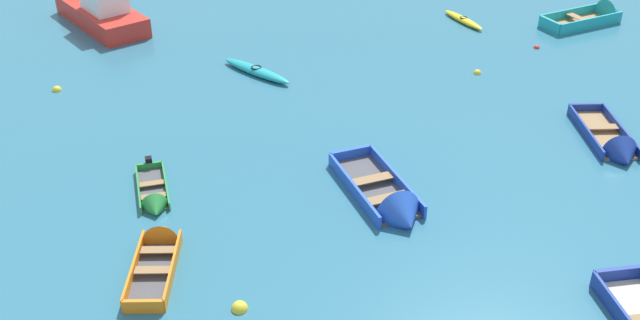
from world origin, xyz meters
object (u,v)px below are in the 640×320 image
at_px(kayak_turquoise_cluster_inner, 256,71).
at_px(rowboat_deep_blue_cluster_outer, 615,147).
at_px(rowboat_blue_midfield_right, 392,206).
at_px(rowboat_green_back_row_right, 154,199).
at_px(rowboat_orange_far_back, 159,250).
at_px(mooring_buoy_outer_edge, 477,73).
at_px(mooring_buoy_far_field, 536,48).
at_px(kayak_yellow_back_row_left, 463,20).
at_px(rowboat_turquoise_far_left, 597,16).
at_px(motor_launch_red_near_right, 97,7).
at_px(mooring_buoy_central, 240,309).
at_px(mooring_buoy_between_boats_right, 57,90).

distance_m(kayak_turquoise_cluster_inner, rowboat_deep_blue_cluster_outer, 14.60).
relative_size(rowboat_blue_midfield_right, rowboat_green_back_row_right, 1.53).
xyz_separation_m(rowboat_orange_far_back, mooring_buoy_outer_edge, (9.57, 13.76, -0.18)).
bearing_deg(mooring_buoy_far_field, rowboat_blue_midfield_right, -113.16).
distance_m(kayak_yellow_back_row_left, mooring_buoy_far_field, 4.36).
distance_m(rowboat_blue_midfield_right, mooring_buoy_outer_edge, 11.19).
bearing_deg(rowboat_turquoise_far_left, motor_launch_red_near_right, -171.97).
bearing_deg(mooring_buoy_central, mooring_buoy_far_field, 62.90).
distance_m(kayak_yellow_back_row_left, mooring_buoy_outer_edge, 6.13).
xyz_separation_m(rowboat_turquoise_far_left, mooring_buoy_far_field, (-3.39, -4.02, -0.25)).
relative_size(rowboat_turquoise_far_left, mooring_buoy_central, 10.38).
bearing_deg(mooring_buoy_between_boats_right, rowboat_blue_midfield_right, -25.62).
distance_m(kayak_yellow_back_row_left, rowboat_turquoise_far_left, 6.75).
xyz_separation_m(rowboat_blue_midfield_right, mooring_buoy_central, (-3.68, -4.90, -0.21)).
bearing_deg(kayak_turquoise_cluster_inner, mooring_buoy_central, -79.76).
xyz_separation_m(rowboat_deep_blue_cluster_outer, kayak_yellow_back_row_left, (-4.85, 12.19, -0.04)).
bearing_deg(kayak_turquoise_cluster_inner, rowboat_deep_blue_cluster_outer, -18.77).
height_order(rowboat_blue_midfield_right, mooring_buoy_outer_edge, rowboat_blue_midfield_right).
xyz_separation_m(rowboat_deep_blue_cluster_outer, rowboat_turquoise_far_left, (1.80, 13.32, 0.08)).
bearing_deg(motor_launch_red_near_right, mooring_buoy_between_boats_right, -79.98).
bearing_deg(mooring_buoy_outer_edge, rowboat_turquoise_far_left, 49.24).
bearing_deg(rowboat_orange_far_back, rowboat_turquoise_far_left, 53.02).
height_order(rowboat_orange_far_back, rowboat_green_back_row_right, rowboat_orange_far_back).
bearing_deg(mooring_buoy_outer_edge, mooring_buoy_far_field, 48.55).
height_order(mooring_buoy_between_boats_right, mooring_buoy_outer_edge, mooring_buoy_between_boats_right).
relative_size(kayak_yellow_back_row_left, rowboat_turquoise_far_left, 0.60).
distance_m(kayak_turquoise_cluster_inner, mooring_buoy_central, 14.50).
bearing_deg(rowboat_turquoise_far_left, kayak_yellow_back_row_left, -170.37).
height_order(motor_launch_red_near_right, rowboat_orange_far_back, motor_launch_red_near_right).
distance_m(rowboat_orange_far_back, mooring_buoy_outer_edge, 16.76).
distance_m(kayak_yellow_back_row_left, motor_launch_red_near_right, 18.30).
height_order(rowboat_orange_far_back, mooring_buoy_central, rowboat_orange_far_back).
bearing_deg(rowboat_blue_midfield_right, mooring_buoy_far_field, 66.84).
relative_size(motor_launch_red_near_right, mooring_buoy_central, 14.61).
distance_m(mooring_buoy_central, mooring_buoy_outer_edge, 17.06).
bearing_deg(rowboat_blue_midfield_right, rowboat_orange_far_back, -154.93).
distance_m(kayak_turquoise_cluster_inner, motor_launch_red_near_right, 10.51).
height_order(kayak_yellow_back_row_left, rowboat_blue_midfield_right, rowboat_blue_midfield_right).
bearing_deg(kayak_yellow_back_row_left, rowboat_blue_midfield_right, -99.16).
bearing_deg(mooring_buoy_between_boats_right, mooring_buoy_central, -48.30).
height_order(rowboat_turquoise_far_left, mooring_buoy_outer_edge, rowboat_turquoise_far_left).
height_order(motor_launch_red_near_right, mooring_buoy_between_boats_right, motor_launch_red_near_right).
relative_size(rowboat_green_back_row_right, mooring_buoy_central, 7.05).
height_order(kayak_turquoise_cluster_inner, rowboat_deep_blue_cluster_outer, rowboat_deep_blue_cluster_outer).
relative_size(kayak_turquoise_cluster_inner, mooring_buoy_central, 7.93).
distance_m(rowboat_blue_midfield_right, mooring_buoy_between_boats_right, 15.58).
relative_size(rowboat_blue_midfield_right, mooring_buoy_central, 10.75).
xyz_separation_m(mooring_buoy_between_boats_right, mooring_buoy_central, (10.37, -11.64, 0.00)).
bearing_deg(rowboat_turquoise_far_left, mooring_buoy_between_boats_right, -154.34).
bearing_deg(rowboat_blue_midfield_right, mooring_buoy_between_boats_right, 154.38).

